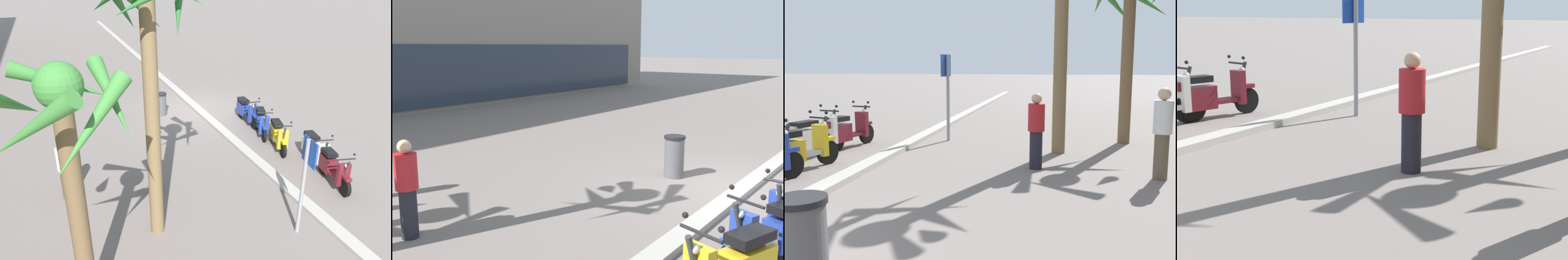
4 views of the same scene
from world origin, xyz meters
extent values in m
cylinder|color=black|center=(-7.65, -1.46, 0.26)|extent=(0.53, 0.22, 0.52)
cylinder|color=black|center=(-6.36, -1.76, 0.26)|extent=(0.53, 0.22, 0.52)
cube|color=maroon|center=(-7.05, -1.60, 0.32)|extent=(0.65, 0.41, 0.08)
cube|color=maroon|center=(-6.58, -1.71, 0.43)|extent=(0.74, 0.47, 0.44)
cube|color=black|center=(-6.56, -1.72, 0.78)|extent=(0.65, 0.43, 0.12)
cube|color=maroon|center=(-7.47, -1.50, 0.55)|extent=(0.21, 0.36, 0.66)
cube|color=maroon|center=(-7.65, -1.46, 0.55)|extent=(0.35, 0.23, 0.08)
cylinder|color=#333338|center=(-7.55, -1.48, 0.70)|extent=(0.29, 0.13, 0.69)
cylinder|color=black|center=(-7.47, -1.50, 1.02)|extent=(0.17, 0.55, 0.04)
sphere|color=white|center=(-7.57, -1.48, 0.88)|extent=(0.12, 0.12, 0.12)
cube|color=maroon|center=(-6.28, -1.78, 0.68)|extent=(0.28, 0.25, 0.16)
sphere|color=black|center=(-7.51, -1.74, 1.14)|extent=(0.07, 0.07, 0.07)
sphere|color=black|center=(-7.40, -1.27, 1.14)|extent=(0.07, 0.07, 0.07)
cylinder|color=black|center=(-6.46, -1.73, 0.26)|extent=(0.53, 0.21, 0.52)
cube|color=white|center=(-6.28, -1.77, 0.55)|extent=(0.21, 0.36, 0.66)
cube|color=white|center=(-6.46, -1.73, 0.55)|extent=(0.35, 0.23, 0.08)
cylinder|color=#333338|center=(-6.36, -1.75, 0.70)|extent=(0.29, 0.13, 0.69)
cylinder|color=black|center=(-6.28, -1.77, 1.02)|extent=(0.16, 0.55, 0.04)
sphere|color=white|center=(-6.38, -1.74, 0.88)|extent=(0.12, 0.12, 0.12)
sphere|color=black|center=(-6.21, -1.54, 1.14)|extent=(0.07, 0.07, 0.07)
cylinder|color=#939399|center=(-8.46, 0.63, 1.20)|extent=(0.09, 0.09, 2.40)
cube|color=#1947B7|center=(-8.47, 0.58, 2.10)|extent=(0.59, 0.14, 0.60)
cube|color=white|center=(-8.47, 0.56, 2.10)|extent=(0.33, 0.07, 0.33)
cylinder|color=black|center=(-5.43, 3.24, 0.39)|extent=(0.26, 0.26, 0.78)
cylinder|color=#B21E23|center=(-5.43, 3.24, 1.06)|extent=(0.34, 0.34, 0.55)
sphere|color=tan|center=(-5.43, 3.24, 1.44)|extent=(0.21, 0.21, 0.21)
camera|label=1|loc=(-14.33, 5.53, 5.78)|focal=34.69mm
camera|label=2|loc=(-9.22, -2.94, 2.93)|focal=42.16mm
camera|label=3|loc=(3.49, 3.66, 2.11)|focal=40.49mm
camera|label=4|loc=(0.99, 6.21, 2.08)|focal=51.90mm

